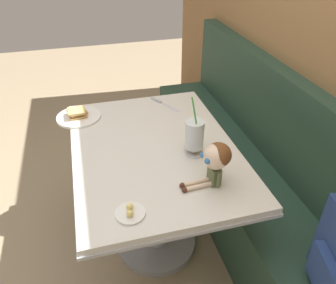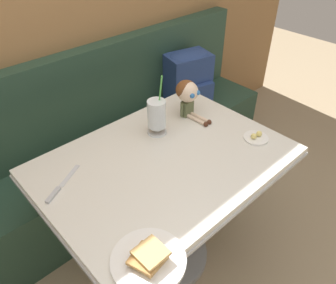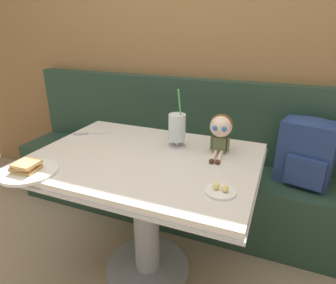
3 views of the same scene
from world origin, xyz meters
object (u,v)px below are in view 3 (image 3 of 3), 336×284
Objects in this scene: seated_doll at (221,128)px; backpack at (307,150)px; milkshake_glass at (177,129)px; butter_saucer at (220,191)px; toast_plate at (28,170)px; butter_knife at (87,134)px.

seated_doll is 0.55× the size of backpack.
seated_doll is at bearing 3.68° from milkshake_glass.
milkshake_glass is 0.49m from butter_saucer.
butter_saucer is 0.30× the size of backpack.
milkshake_glass is at bearing 46.54° from toast_plate.
seated_doll reaches higher than toast_plate.
seated_doll is (0.72, 0.54, 0.11)m from toast_plate.
butter_saucer is at bearing -49.12° from milkshake_glass.
seated_doll is at bearing 3.19° from butter_knife.
seated_doll reaches higher than butter_knife.
toast_plate is 0.73m from milkshake_glass.
milkshake_glass is 1.47× the size of butter_knife.
toast_plate is at bearing -168.99° from butter_saucer.
butter_saucer is at bearing 11.01° from toast_plate.
toast_plate is 1.13× the size of seated_doll.
seated_doll reaches higher than butter_saucer.
seated_doll is (0.78, 0.04, 0.12)m from butter_knife.
butter_saucer is (0.32, -0.37, -0.09)m from milkshake_glass.
backpack is (1.16, 0.95, -0.10)m from toast_plate.
milkshake_glass reaches higher than toast_plate.
butter_knife is at bearing -177.01° from milkshake_glass.
backpack is at bearing 43.39° from seated_doll.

